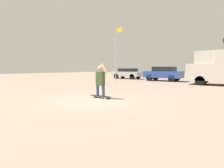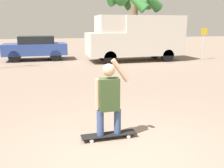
{
  "view_description": "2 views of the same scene",
  "coord_description": "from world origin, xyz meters",
  "views": [
    {
      "loc": [
        5.26,
        -5.47,
        1.4
      ],
      "look_at": [
        0.11,
        1.41,
        0.62
      ],
      "focal_mm": 28.0,
      "sensor_mm": 36.0,
      "label": 1
    },
    {
      "loc": [
        -1.23,
        -3.77,
        2.23
      ],
      "look_at": [
        0.28,
        1.68,
        0.88
      ],
      "focal_mm": 40.0,
      "sensor_mm": 36.0,
      "label": 2
    }
  ],
  "objects": [
    {
      "name": "ground_plane",
      "position": [
        0.0,
        0.0,
        0.0
      ],
      "size": [
        80.0,
        80.0,
        0.0
      ],
      "primitive_type": "plane",
      "color": "gray"
    },
    {
      "name": "skateboard",
      "position": [
        -0.05,
        0.72,
        0.08
      ],
      "size": [
        1.11,
        0.25,
        0.09
      ],
      "color": "black",
      "rests_on": "ground_plane"
    },
    {
      "name": "person_skateboarder",
      "position": [
        -0.05,
        0.72,
        0.89
      ],
      "size": [
        0.68,
        0.24,
        1.52
      ],
      "color": "#384C7A",
      "rests_on": "skateboard"
    },
    {
      "name": "camper_van",
      "position": [
        4.48,
        11.12,
        1.52
      ],
      "size": [
        5.96,
        2.14,
        2.79
      ],
      "color": "black",
      "rests_on": "ground_plane"
    },
    {
      "name": "parked_car_blue",
      "position": [
        -1.67,
        13.16,
        0.83
      ],
      "size": [
        3.94,
        1.94,
        1.55
      ],
      "color": "black",
      "rests_on": "ground_plane"
    },
    {
      "name": "street_sign",
      "position": [
        8.82,
        10.37,
        1.33
      ],
      "size": [
        0.44,
        0.06,
        2.04
      ],
      "color": "#B7B7BC",
      "rests_on": "ground_plane"
    }
  ]
}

